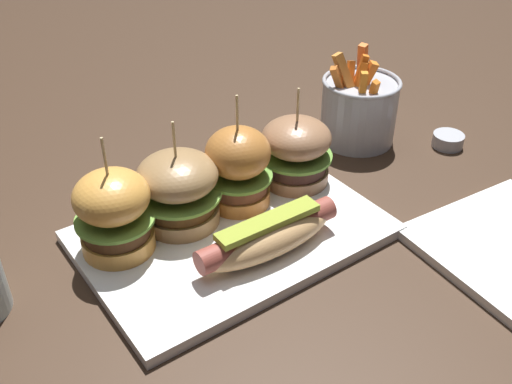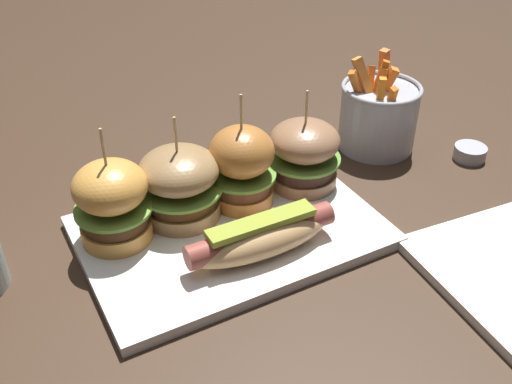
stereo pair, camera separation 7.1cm
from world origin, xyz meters
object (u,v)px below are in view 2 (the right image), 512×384
(hot_dog, at_px, (261,237))
(sauce_ramekin, at_px, (470,152))
(platter_main, at_px, (231,231))
(slider_center_right, at_px, (242,165))
(slider_center_left, at_px, (180,184))
(slider_far_right, at_px, (304,153))
(slider_far_left, at_px, (112,202))
(fries_bucket, at_px, (378,115))

(hot_dog, distance_m, sauce_ramekin, 0.39)
(platter_main, relative_size, hot_dog, 1.96)
(slider_center_right, relative_size, sauce_ramekin, 3.20)
(hot_dog, distance_m, slider_center_left, 0.12)
(slider_center_right, height_order, slider_far_right, slider_center_right)
(platter_main, height_order, slider_far_left, slider_far_left)
(hot_dog, distance_m, slider_center_right, 0.11)
(slider_center_left, bearing_deg, slider_far_right, -3.51)
(hot_dog, bearing_deg, slider_center_right, 74.20)
(platter_main, bearing_deg, fries_bucket, 17.46)
(slider_far_left, distance_m, fries_bucket, 0.42)
(platter_main, height_order, slider_center_left, slider_center_left)
(hot_dog, xyz_separation_m, fries_bucket, (0.28, 0.15, 0.02))
(slider_far_left, bearing_deg, sauce_ramekin, -5.73)
(slider_center_right, bearing_deg, sauce_ramekin, -7.69)
(hot_dog, xyz_separation_m, slider_far_left, (-0.14, 0.11, 0.03))
(slider_far_left, bearing_deg, hot_dog, -37.98)
(slider_center_right, distance_m, fries_bucket, 0.26)
(hot_dog, distance_m, slider_far_right, 0.16)
(slider_far_left, xyz_separation_m, sauce_ramekin, (0.52, -0.05, -0.05))
(slider_far_left, bearing_deg, slider_center_right, -1.48)
(slider_far_left, xyz_separation_m, fries_bucket, (0.42, 0.05, -0.01))
(slider_far_right, bearing_deg, platter_main, -162.42)
(fries_bucket, relative_size, sauce_ramekin, 3.19)
(fries_bucket, bearing_deg, hot_dog, -151.84)
(platter_main, xyz_separation_m, slider_far_left, (-0.13, 0.05, 0.06))
(slider_center_right, bearing_deg, slider_far_right, -0.92)
(platter_main, bearing_deg, slider_far_right, 17.58)
(hot_dog, xyz_separation_m, slider_center_right, (0.03, 0.10, 0.03))
(platter_main, bearing_deg, slider_far_left, 159.66)
(slider_center_left, height_order, slider_far_right, slider_center_left)
(sauce_ramekin, bearing_deg, fries_bucket, 135.65)
(sauce_ramekin, bearing_deg, slider_center_right, 172.31)
(fries_bucket, bearing_deg, slider_center_right, -168.95)
(slider_far_right, relative_size, sauce_ramekin, 2.88)
(slider_center_left, relative_size, slider_far_right, 1.01)
(slider_far_left, height_order, slider_far_right, slider_far_left)
(slider_center_left, height_order, fries_bucket, same)
(platter_main, xyz_separation_m, slider_far_right, (0.13, 0.04, 0.05))
(platter_main, relative_size, slider_center_left, 2.60)
(slider_far_right, distance_m, fries_bucket, 0.17)
(hot_dog, relative_size, slider_far_right, 1.34)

